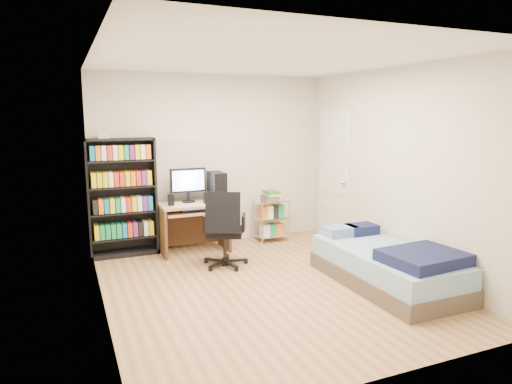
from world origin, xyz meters
name	(u,v)px	position (x,y,z in m)	size (l,w,h in m)	color
room	(268,177)	(0.00, 0.00, 1.25)	(3.58, 4.08, 2.58)	#A38251
media_shelf	(122,196)	(-1.33, 1.84, 0.83)	(0.91, 0.30, 1.68)	black
computer_desk	(199,206)	(-0.31, 1.65, 0.64)	(0.94, 0.54, 1.18)	tan
office_chair	(225,242)	(-0.22, 0.84, 0.32)	(0.78, 0.78, 0.99)	black
wire_cart	(271,208)	(0.85, 1.72, 0.51)	(0.49, 0.36, 0.78)	silver
bed	(388,265)	(1.27, -0.50, 0.23)	(0.92, 1.85, 0.53)	brown
door	(335,176)	(1.72, 1.35, 1.00)	(0.12, 0.80, 2.00)	silver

